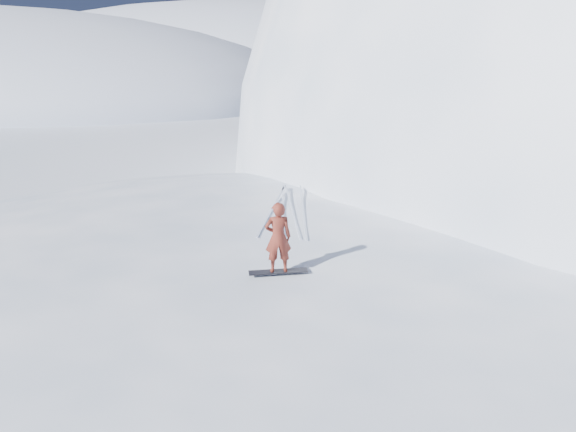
# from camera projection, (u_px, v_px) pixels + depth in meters

# --- Properties ---
(ground) EXTENTS (400.00, 400.00, 0.00)m
(ground) POSITION_uv_depth(u_px,v_px,m) (252.00, 347.00, 13.55)
(ground) COLOR white
(ground) RESTS_ON ground
(near_ridge) EXTENTS (36.00, 28.00, 4.80)m
(near_ridge) POSITION_uv_depth(u_px,v_px,m) (311.00, 300.00, 16.10)
(near_ridge) COLOR white
(near_ridge) RESTS_ON ground
(peak_shoulder) EXTENTS (28.00, 24.00, 18.00)m
(peak_shoulder) POSITION_uv_depth(u_px,v_px,m) (519.00, 184.00, 29.80)
(peak_shoulder) COLOR white
(peak_shoulder) RESTS_ON ground
(far_ridge_c) EXTENTS (140.00, 90.00, 36.00)m
(far_ridge_c) POSITION_uv_depth(u_px,v_px,m) (230.00, 81.00, 124.09)
(far_ridge_c) COLOR white
(far_ridge_c) RESTS_ON ground
(wind_bumps) EXTENTS (16.00, 14.40, 1.00)m
(wind_bumps) POSITION_uv_depth(u_px,v_px,m) (255.00, 308.00, 15.64)
(wind_bumps) COLOR white
(wind_bumps) RESTS_ON ground
(snowboard) EXTENTS (1.42, 0.77, 0.02)m
(snowboard) POSITION_uv_depth(u_px,v_px,m) (278.00, 271.00, 12.34)
(snowboard) COLOR black
(snowboard) RESTS_ON near_ridge
(snowboarder) EXTENTS (0.74, 0.61, 1.73)m
(snowboarder) POSITION_uv_depth(u_px,v_px,m) (278.00, 237.00, 12.07)
(snowboarder) COLOR maroon
(snowboarder) RESTS_ON snowboard
(board_tracks) EXTENTS (2.22, 5.97, 0.04)m
(board_tracks) POSITION_uv_depth(u_px,v_px,m) (288.00, 207.00, 17.30)
(board_tracks) COLOR silver
(board_tracks) RESTS_ON ground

